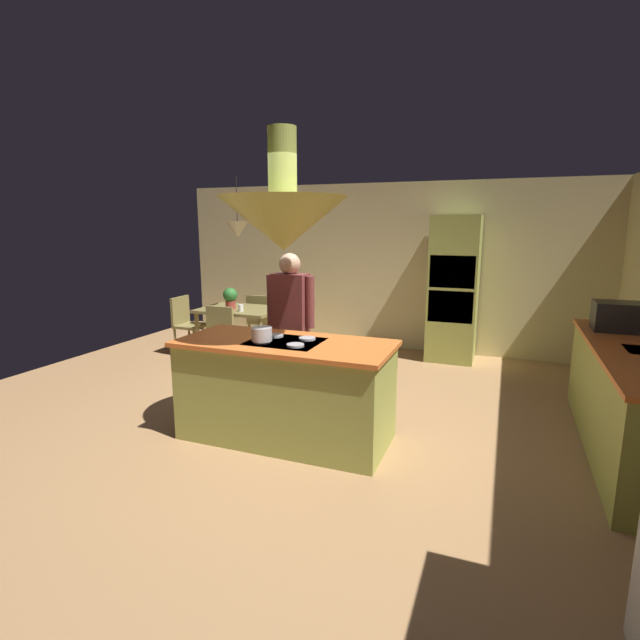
% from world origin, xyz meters
% --- Properties ---
extents(ground, '(8.16, 8.16, 0.00)m').
position_xyz_m(ground, '(0.00, 0.00, 0.00)').
color(ground, '#AD7F51').
extents(wall_back, '(6.80, 0.10, 2.55)m').
position_xyz_m(wall_back, '(0.00, 3.45, 1.27)').
color(wall_back, beige).
rests_on(wall_back, ground).
extents(kitchen_island, '(1.92, 0.86, 0.93)m').
position_xyz_m(kitchen_island, '(0.00, -0.20, 0.46)').
color(kitchen_island, '#A0A84C').
rests_on(kitchen_island, ground).
extents(counter_run_right, '(0.73, 2.62, 0.91)m').
position_xyz_m(counter_run_right, '(2.84, 0.60, 0.46)').
color(counter_run_right, '#A0A84C').
rests_on(counter_run_right, ground).
extents(oven_tower, '(0.66, 0.62, 2.06)m').
position_xyz_m(oven_tower, '(1.10, 3.04, 1.03)').
color(oven_tower, '#A0A84C').
rests_on(oven_tower, ground).
extents(dining_table, '(1.11, 0.82, 0.76)m').
position_xyz_m(dining_table, '(-1.70, 1.90, 0.66)').
color(dining_table, olive).
rests_on(dining_table, ground).
extents(person_at_island, '(0.53, 0.22, 1.64)m').
position_xyz_m(person_at_island, '(-0.27, 0.50, 0.94)').
color(person_at_island, tan).
rests_on(person_at_island, ground).
extents(range_hood, '(1.10, 1.10, 1.00)m').
position_xyz_m(range_hood, '(0.00, -0.20, 1.96)').
color(range_hood, '#A0A84C').
extents(pendant_light_over_table, '(0.32, 0.32, 0.82)m').
position_xyz_m(pendant_light_over_table, '(-1.70, 1.90, 1.86)').
color(pendant_light_over_table, beige).
extents(chair_facing_island, '(0.40, 0.40, 0.87)m').
position_xyz_m(chair_facing_island, '(-1.70, 1.27, 0.50)').
color(chair_facing_island, olive).
rests_on(chair_facing_island, ground).
extents(chair_by_back_wall, '(0.40, 0.40, 0.87)m').
position_xyz_m(chair_by_back_wall, '(-1.70, 2.53, 0.50)').
color(chair_by_back_wall, olive).
rests_on(chair_by_back_wall, ground).
extents(chair_at_corner, '(0.40, 0.40, 0.87)m').
position_xyz_m(chair_at_corner, '(-2.64, 1.90, 0.50)').
color(chair_at_corner, olive).
rests_on(chair_at_corner, ground).
extents(potted_plant_on_table, '(0.20, 0.20, 0.30)m').
position_xyz_m(potted_plant_on_table, '(-1.80, 1.81, 0.93)').
color(potted_plant_on_table, '#99382D').
rests_on(potted_plant_on_table, dining_table).
extents(cup_on_table, '(0.07, 0.07, 0.09)m').
position_xyz_m(cup_on_table, '(-1.57, 1.70, 0.81)').
color(cup_on_table, white).
rests_on(cup_on_table, dining_table).
extents(microwave_on_counter, '(0.46, 0.36, 0.28)m').
position_xyz_m(microwave_on_counter, '(2.84, 1.37, 1.05)').
color(microwave_on_counter, '#232326').
rests_on(microwave_on_counter, counter_run_right).
extents(cooking_pot_on_cooktop, '(0.18, 0.18, 0.12)m').
position_xyz_m(cooking_pot_on_cooktop, '(-0.16, -0.33, 0.99)').
color(cooking_pot_on_cooktop, '#B2B2B7').
rests_on(cooking_pot_on_cooktop, kitchen_island).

